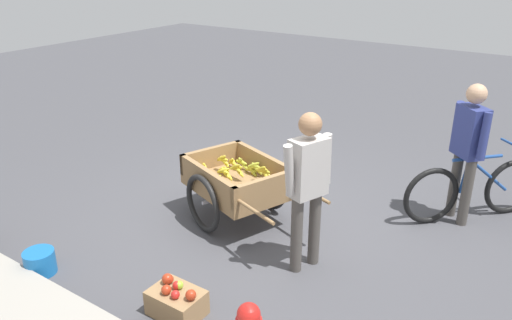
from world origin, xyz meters
name	(u,v)px	position (x,y,z in m)	size (l,w,h in m)	color
ground_plane	(269,225)	(0.00, 0.00, 0.00)	(24.00, 24.00, 0.00)	#47474C
fruit_cart	(237,183)	(0.38, 0.07, 0.44)	(1.81, 1.28, 0.72)	#937047
vendor_person	(308,180)	(-0.70, 0.46, 0.91)	(0.30, 0.54, 1.53)	#4C4742
bicycle	(472,189)	(-1.77, -1.40, 0.35)	(1.17, 1.26, 0.85)	black
cyclist_person	(468,142)	(-1.67, -1.29, 0.93)	(0.40, 0.43, 1.55)	#4C4742
plastic_bucket	(40,262)	(1.29, 1.95, 0.11)	(0.29, 0.29, 0.23)	#1966B2
apple_crate	(177,301)	(-0.16, 1.66, 0.13)	(0.44, 0.32, 0.31)	#99754C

